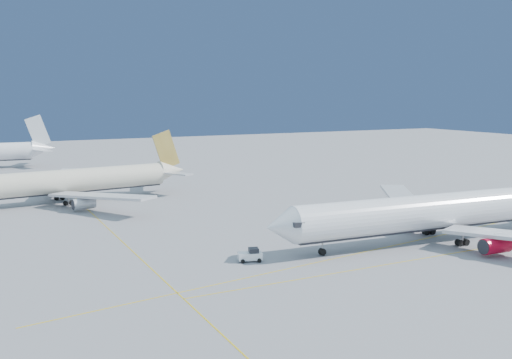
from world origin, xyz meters
name	(u,v)px	position (x,y,z in m)	size (l,w,h in m)	color
ground	(370,238)	(0.00, 0.00, 0.00)	(500.00, 500.00, 0.00)	slate
taxiway_lines	(281,239)	(-14.71, 6.34, 0.01)	(118.86, 140.00, 0.02)	gold
airliner_virgin	(448,211)	(11.32, -7.03, 5.17)	(69.53, 62.34, 17.15)	white
airliner_etihad	(65,182)	(-43.03, 59.57, 4.96)	(62.47, 57.34, 16.30)	beige
pushback_tug	(251,255)	(-25.29, -3.19, 0.95)	(4.00, 3.05, 2.04)	white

